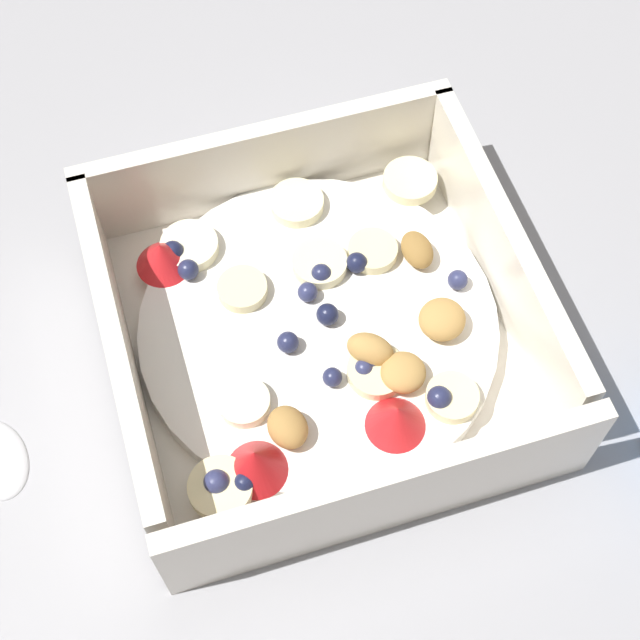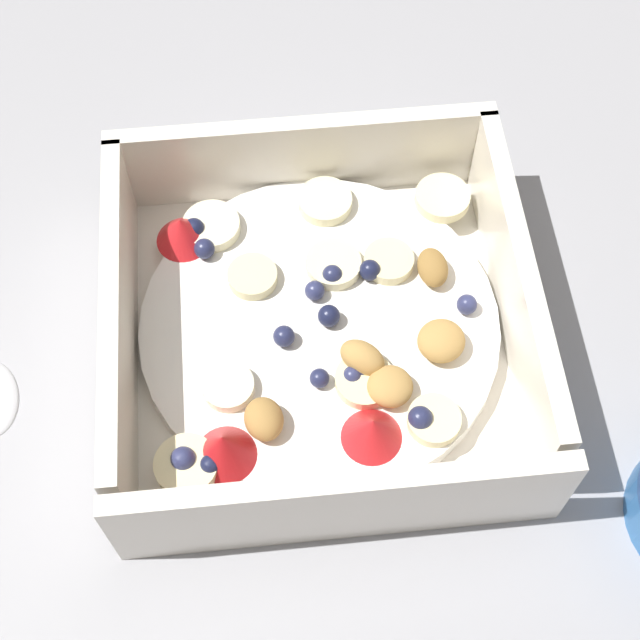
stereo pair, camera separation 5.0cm
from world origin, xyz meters
name	(u,v)px [view 1 (the left image)]	position (x,y,z in m)	size (l,w,h in m)	color
ground_plane	(352,333)	(0.00, 0.00, 0.00)	(2.40, 2.40, 0.00)	#9E9EA3
fruit_bowl	(319,331)	(0.02, 0.00, 0.02)	(0.22, 0.22, 0.07)	white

